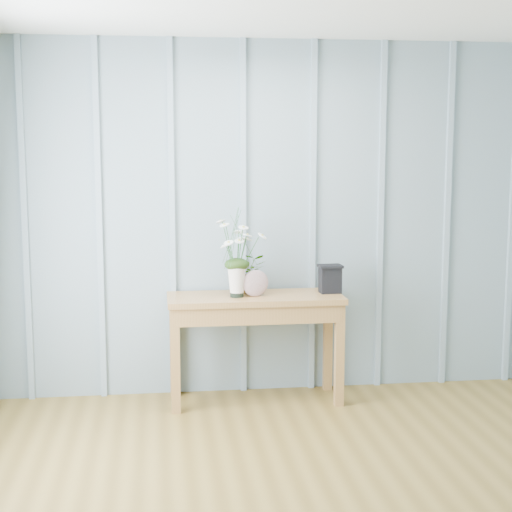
{
  "coord_description": "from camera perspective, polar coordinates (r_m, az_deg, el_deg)",
  "views": [
    {
      "loc": [
        -0.86,
        -3.24,
        1.79
      ],
      "look_at": [
        -0.2,
        1.94,
        1.03
      ],
      "focal_mm": 55.0,
      "sensor_mm": 36.0,
      "label": 1
    }
  ],
  "objects": [
    {
      "name": "carved_box",
      "position": [
        5.48,
        5.41,
        -1.64
      ],
      "size": [
        0.17,
        0.13,
        0.2
      ],
      "color": "black",
      "rests_on": "sideboard"
    },
    {
      "name": "spider_plant",
      "position": [
        5.46,
        -0.6,
        -1.23
      ],
      "size": [
        0.26,
        0.23,
        0.28
      ],
      "primitive_type": "imported",
      "rotation": [
        0.0,
        0.0,
        -0.04
      ],
      "color": "#1B350F",
      "rests_on": "sideboard"
    },
    {
      "name": "sideboard",
      "position": [
        5.4,
        -0.07,
        -4.07
      ],
      "size": [
        1.2,
        0.45,
        0.75
      ],
      "color": "olive",
      "rests_on": "ground"
    },
    {
      "name": "room_shell",
      "position": [
        4.25,
        4.47,
        10.9
      ],
      "size": [
        4.0,
        4.5,
        2.5
      ],
      "color": "#859BA6",
      "rests_on": "ground"
    },
    {
      "name": "daisy_vase",
      "position": [
        5.27,
        -1.42,
        0.87
      ],
      "size": [
        0.41,
        0.31,
        0.58
      ],
      "color": "black",
      "rests_on": "sideboard"
    },
    {
      "name": "felt_disc_vessel",
      "position": [
        5.32,
        -0.03,
        -1.99
      ],
      "size": [
        0.19,
        0.08,
        0.18
      ],
      "primitive_type": "ellipsoid",
      "rotation": [
        0.0,
        0.0,
        0.18
      ],
      "color": "#84485A",
      "rests_on": "sideboard"
    }
  ]
}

